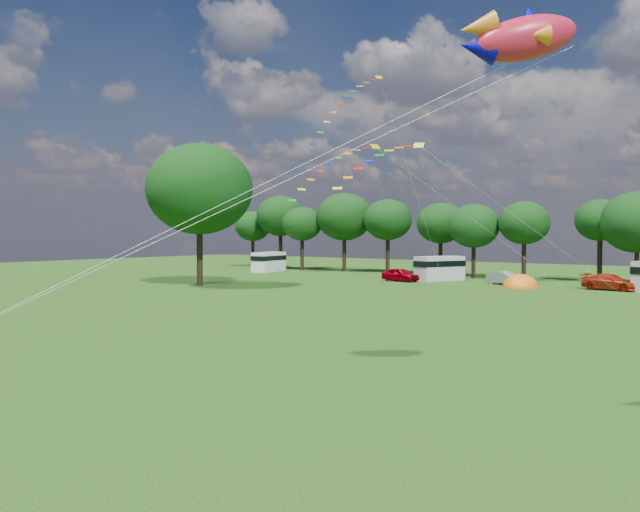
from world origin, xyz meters
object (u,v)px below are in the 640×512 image
Objects in this scene: big_tree at (199,189)px; fish_kite at (517,38)px; campervan_b at (440,268)px; car_b at (506,278)px; campervan_a at (269,261)px; tent_orange at (520,288)px; car_c at (611,282)px; car_a at (400,275)px.

fish_kite is at bearing -31.79° from big_tree.
fish_kite reaches higher than campervan_b.
fish_kite is at bearing -137.69° from car_b.
campervan_a is 1.50× the size of tent_orange.
fish_kite is (41.75, -25.87, 1.65)m from big_tree.
car_c is at bearing 19.84° from tent_orange.
campervan_b is at bearing -29.46° from car_a.
fish_kite is (51.50, -46.23, 9.36)m from campervan_a.
car_a is 0.78× the size of campervan_a.
campervan_b is at bearing -102.16° from campervan_a.
car_c reaches higher than car_a.
tent_orange is (34.73, -4.89, -1.29)m from campervan_a.
fish_kite is (27.01, -45.23, 9.32)m from campervan_b.
big_tree is 2.52× the size of campervan_a.
big_tree is 49.15m from fish_kite.
tent_orange is at bearing 71.34° from fish_kite.
campervan_b is 1.58× the size of tent_orange.
fish_kite reaches higher than car_b.
car_b is 0.66× the size of campervan_b.
campervan_a reaches higher than car_c.
big_tree reaches higher than campervan_b.
big_tree is 3.97× the size of fish_kite.
campervan_a is at bearing 109.84° from campervan_b.
campervan_b is 1.66× the size of fish_kite.
car_a is 12.82m from tent_orange.
tent_orange is (-7.04, -2.54, -0.68)m from car_c.
car_c reaches higher than car_b.
campervan_b is at bearing 94.35° from car_c.
car_a is 1.23× the size of fish_kite.
car_b reaches higher than tent_orange.
car_b is 0.69× the size of campervan_a.
car_b is 32.20m from campervan_a.
campervan_b is at bearing 52.72° from big_tree.
car_a is 4.33m from campervan_b.
car_c is 7.51m from tent_orange.
tent_orange is (10.24, -3.88, -1.32)m from campervan_b.
campervan_a is 24.51m from campervan_b.
car_a is (12.18, 15.92, -8.33)m from big_tree.
car_c is (19.83, 2.09, 0.02)m from car_a.
campervan_b is (-7.64, 1.13, 0.70)m from car_b.
car_a is at bearing 84.53° from fish_kite.
car_a is at bearing 121.37° from car_b.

